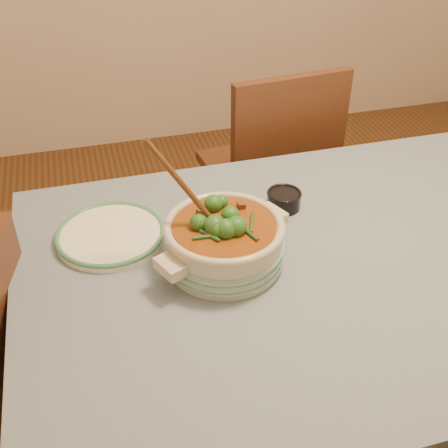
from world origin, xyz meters
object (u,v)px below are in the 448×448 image
condiment_bowl (284,199)px  white_plate (111,234)px  chair_far (273,166)px  dining_table (342,281)px  stew_casserole (224,239)px

condiment_bowl → white_plate: bearing=-178.2°
condiment_bowl → chair_far: chair_far is taller
condiment_bowl → dining_table: bearing=-71.9°
chair_far → dining_table: bearing=77.0°
stew_casserole → condiment_bowl: (0.23, 0.19, -0.05)m
dining_table → white_plate: (-0.58, 0.23, 0.11)m
dining_table → chair_far: bearing=82.7°
stew_casserole → condiment_bowl: stew_casserole is taller
dining_table → chair_far: size_ratio=1.75×
condiment_bowl → chair_far: bearing=72.0°
chair_far → white_plate: bearing=35.1°
condiment_bowl → chair_far: size_ratio=0.13×
white_plate → chair_far: bearing=40.8°
chair_far → condiment_bowl: bearing=66.4°
dining_table → white_plate: size_ratio=4.46×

